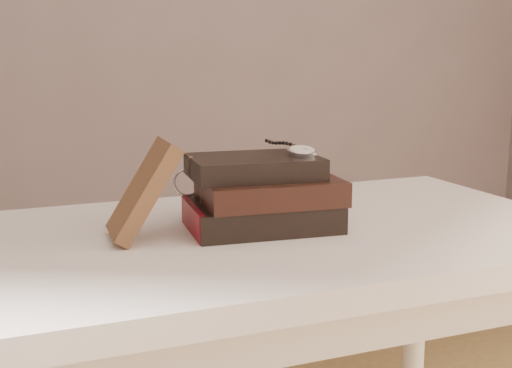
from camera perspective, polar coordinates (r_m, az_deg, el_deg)
name	(u,v)px	position (r m, az deg, el deg)	size (l,w,h in m)	color
table	(285,279)	(1.16, 2.45, -8.01)	(1.00, 0.60, 0.75)	white
book_stack	(262,195)	(1.12, 0.55, -0.92)	(0.26, 0.19, 0.12)	black
journal	(144,190)	(1.06, -9.44, -0.54)	(0.02, 0.10, 0.17)	#472D1B
pocket_watch	(300,151)	(1.12, 3.74, 2.80)	(0.05, 0.15, 0.02)	silver
eyeglasses	(201,181)	(1.17, -4.64, 0.22)	(0.11, 0.12, 0.05)	silver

